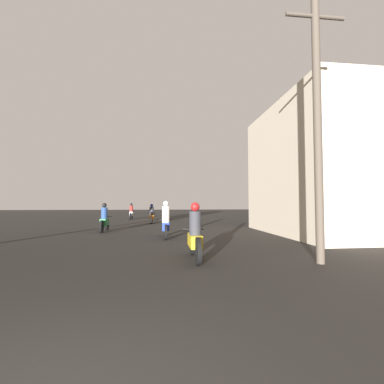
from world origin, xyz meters
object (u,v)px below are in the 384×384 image
motorcycle_blue (166,223)px  motorcycle_orange (152,216)px  building_right_near (330,170)px  motorcycle_green (104,220)px  utility_pole_near (317,121)px  motorcycle_silver (131,213)px  motorcycle_yellow (195,237)px

motorcycle_blue → motorcycle_orange: (-0.97, 8.19, -0.06)m
building_right_near → motorcycle_green: bearing=168.1°
utility_pole_near → motorcycle_blue: bearing=125.5°
motorcycle_silver → utility_pole_near: 20.27m
motorcycle_blue → building_right_near: 8.47m
motorcycle_green → motorcycle_silver: 10.74m
motorcycle_yellow → utility_pole_near: 4.33m
motorcycle_green → motorcycle_orange: motorcycle_green is taller
motorcycle_green → motorcycle_silver: size_ratio=0.94×
motorcycle_yellow → motorcycle_silver: size_ratio=0.94×
building_right_near → utility_pole_near: 7.17m
motorcycle_blue → building_right_near: bearing=13.0°
motorcycle_silver → building_right_near: size_ratio=0.27×
motorcycle_yellow → utility_pole_near: (3.04, -0.81, 2.97)m
motorcycle_yellow → building_right_near: building_right_near is taller
motorcycle_yellow → motorcycle_orange: (-1.70, 12.67, -0.03)m
motorcycle_blue → motorcycle_orange: size_ratio=1.08×
motorcycle_silver → motorcycle_orange: bearing=-77.0°
motorcycle_yellow → building_right_near: 9.19m
building_right_near → utility_pole_near: bearing=-126.9°
motorcycle_orange → building_right_near: (9.04, -7.76, 2.58)m
motorcycle_yellow → motorcycle_green: (-3.95, 7.29, -0.00)m
utility_pole_near → motorcycle_green: bearing=130.8°
motorcycle_blue → motorcycle_silver: 13.90m
motorcycle_yellow → motorcycle_orange: 12.78m
motorcycle_blue → motorcycle_green: size_ratio=1.06×
motorcycle_green → building_right_near: bearing=-20.6°
utility_pole_near → motorcycle_yellow: bearing=165.0°
motorcycle_blue → motorcycle_green: bearing=148.7°
building_right_near → utility_pole_near: size_ratio=1.11×
motorcycle_green → motorcycle_blue: bearing=-49.9°
motorcycle_yellow → motorcycle_blue: bearing=107.4°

